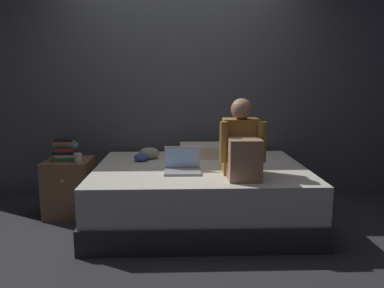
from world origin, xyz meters
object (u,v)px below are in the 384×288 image
at_px(bed, 200,194).
at_px(clothes_pile, 147,154).
at_px(mug, 78,158).
at_px(nightstand, 70,187).
at_px(pillow, 207,150).
at_px(person_sitting, 242,147).
at_px(laptop, 182,166).
at_px(book_stack, 65,149).

bearing_deg(bed, clothes_pile, 148.53).
height_order(mug, clothes_pile, clothes_pile).
relative_size(nightstand, pillow, 1.00).
bearing_deg(nightstand, clothes_pile, 8.70).
bearing_deg(person_sitting, mug, 163.56).
bearing_deg(laptop, nightstand, 159.77).
relative_size(person_sitting, pillow, 1.17).
relative_size(nightstand, book_stack, 2.52).
height_order(bed, clothes_pile, clothes_pile).
xyz_separation_m(person_sitting, book_stack, (-1.65, 0.55, -0.12)).
height_order(nightstand, pillow, pillow).
bearing_deg(clothes_pile, laptop, -55.83).
relative_size(pillow, clothes_pile, 2.04).
distance_m(bed, nightstand, 1.32).
bearing_deg(pillow, bed, -101.77).
bearing_deg(laptop, pillow, 68.20).
bearing_deg(clothes_pile, bed, -31.47).
relative_size(person_sitting, book_stack, 2.94).
bearing_deg(book_stack, mug, -36.46).
height_order(person_sitting, pillow, person_sitting).
distance_m(bed, mug, 1.22).
height_order(laptop, clothes_pile, laptop).
distance_m(pillow, clothes_pile, 0.64).
xyz_separation_m(book_stack, clothes_pile, (0.79, 0.13, -0.08)).
distance_m(book_stack, mug, 0.20).
bearing_deg(bed, nightstand, 170.90).
relative_size(nightstand, laptop, 1.75).
relative_size(bed, mug, 22.22).
distance_m(book_stack, clothes_pile, 0.80).
bearing_deg(clothes_pile, mug, -159.59).
bearing_deg(book_stack, laptop, -19.48).
xyz_separation_m(bed, nightstand, (-1.30, 0.21, 0.02)).
xyz_separation_m(bed, clothes_pile, (-0.53, 0.33, 0.32)).
xyz_separation_m(book_stack, mug, (0.15, -0.11, -0.06)).
bearing_deg(person_sitting, book_stack, 161.48).
distance_m(pillow, mug, 1.31).
bearing_deg(bed, person_sitting, -46.95).
bearing_deg(clothes_pile, book_stack, -170.76).
bearing_deg(mug, clothes_pile, 20.41).
height_order(book_stack, clothes_pile, book_stack).
relative_size(pillow, mug, 6.22).
xyz_separation_m(bed, pillow, (0.09, 0.45, 0.34)).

